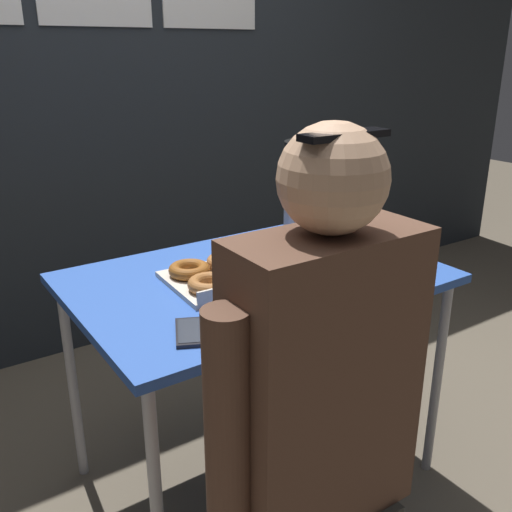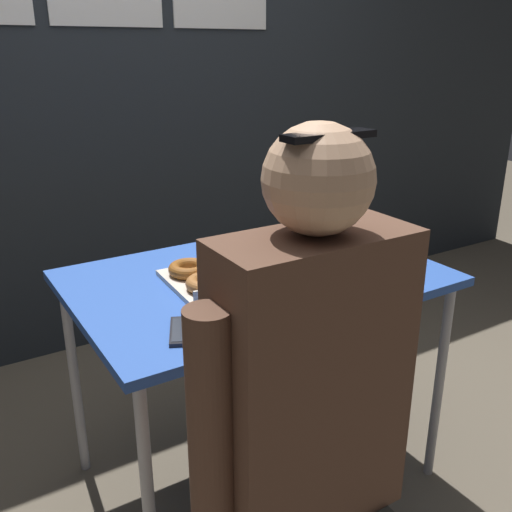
# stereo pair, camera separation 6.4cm
# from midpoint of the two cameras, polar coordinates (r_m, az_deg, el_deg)

# --- Properties ---
(ground_plane) EXTENTS (12.00, 12.00, 0.00)m
(ground_plane) POSITION_cam_midpoint_polar(r_m,az_deg,el_deg) (2.18, 0.88, -20.59)
(ground_plane) COLOR brown
(back_wall) EXTENTS (6.00, 0.11, 2.44)m
(back_wall) POSITION_cam_midpoint_polar(r_m,az_deg,el_deg) (2.83, -13.68, 15.54)
(back_wall) COLOR #23282D
(back_wall) RESTS_ON ground
(folding_table) EXTENTS (1.12, 0.76, 0.76)m
(folding_table) POSITION_cam_midpoint_polar(r_m,az_deg,el_deg) (1.81, 0.99, -3.47)
(folding_table) COLOR #2D56B2
(folding_table) RESTS_ON ground
(donut_box) EXTENTS (0.58, 0.32, 0.05)m
(donut_box) POSITION_cam_midpoint_polar(r_m,az_deg,el_deg) (1.77, 1.14, -1.10)
(donut_box) COLOR beige
(donut_box) RESTS_ON folding_table
(coffee_urn) EXTENTS (0.19, 0.21, 0.38)m
(coffee_urn) POSITION_cam_midpoint_polar(r_m,az_deg,el_deg) (2.11, 6.64, 6.58)
(coffee_urn) COLOR #939399
(coffee_urn) RESTS_ON folding_table
(cell_phone) EXTENTS (0.13, 0.16, 0.01)m
(cell_phone) POSITION_cam_midpoint_polar(r_m,az_deg,el_deg) (1.43, -5.88, -7.46)
(cell_phone) COLOR black
(cell_phone) RESTS_ON folding_table
(person_seated) EXTENTS (0.53, 0.22, 1.31)m
(person_seated) POSITION_cam_midpoint_polar(r_m,az_deg,el_deg) (1.27, 6.72, -18.77)
(person_seated) COLOR #33332D
(person_seated) RESTS_ON ground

